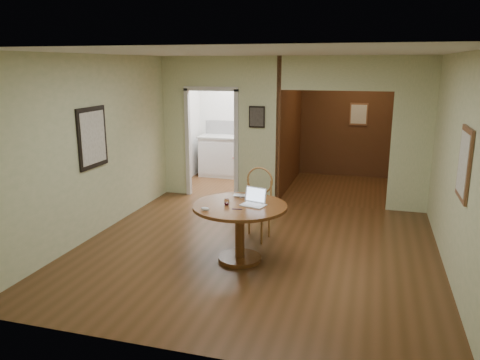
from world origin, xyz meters
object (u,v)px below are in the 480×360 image
(dining_table, at_px, (240,219))
(chair, at_px, (257,200))
(open_laptop, at_px, (254,200))
(closed_laptop, at_px, (244,197))

(dining_table, bearing_deg, chair, 89.11)
(chair, height_order, open_laptop, chair)
(chair, xyz_separation_m, closed_laptop, (-0.05, -0.54, 0.19))
(dining_table, relative_size, open_laptop, 3.56)
(dining_table, bearing_deg, closed_laptop, 96.02)
(chair, distance_m, closed_laptop, 0.58)
(open_laptop, bearing_deg, closed_laptop, 143.39)
(chair, bearing_deg, dining_table, -83.81)
(dining_table, relative_size, closed_laptop, 3.92)
(dining_table, xyz_separation_m, closed_laptop, (-0.04, 0.34, 0.21))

